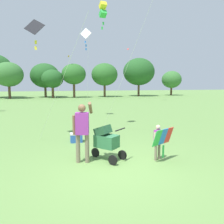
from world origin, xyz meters
The scene contains 9 objects.
ground_plane centered at (0.00, 0.00, 0.00)m, with size 120.00×120.00×0.00m, color #668E47.
treeline_distant centered at (1.35, 30.57, 3.81)m, with size 34.67×6.82×6.67m.
child_with_butterfly_kite centered at (1.39, 0.29, 0.63)m, with size 0.78×0.53×1.04m.
person_adult_flyer centered at (-0.77, 0.66, 1.00)m, with size 0.61×0.50×1.73m.
stroller centered at (-0.08, 0.72, 0.61)m, with size 0.95×1.00×1.03m.
kite_adult_black centered at (-2.10, 3.57, 4.15)m, with size 2.03×3.13×4.68m.
kite_orange_delta centered at (0.82, 5.18, 5.63)m, with size 1.44×3.28×6.02m.
kite_green_novelty centered at (0.48, 8.69, 5.07)m, with size 0.64×1.74×5.70m.
cooler_box centered at (-0.76, 2.86, 0.18)m, with size 0.45×0.33×0.35m.
Camera 1 is at (-1.45, -5.24, 2.23)m, focal length 34.59 mm.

